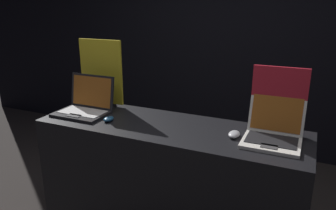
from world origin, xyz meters
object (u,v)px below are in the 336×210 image
(mouse_front, at_px, (109,119))
(promo_stand_back, at_px, (278,102))
(promo_stand_front, at_px, (101,74))
(laptop_back, at_px, (273,130))
(mouse_back, at_px, (234,134))
(laptop_front, at_px, (85,105))

(mouse_front, bearing_deg, promo_stand_back, 13.42)
(promo_stand_front, bearing_deg, laptop_back, -7.45)
(mouse_front, distance_m, promo_stand_back, 1.15)
(laptop_back, xyz_separation_m, mouse_back, (-0.23, -0.04, -0.05))
(mouse_front, distance_m, promo_stand_front, 0.47)
(mouse_front, bearing_deg, mouse_back, 5.75)
(laptop_front, xyz_separation_m, mouse_back, (1.14, 0.01, -0.05))
(promo_stand_front, relative_size, promo_stand_back, 1.23)
(laptop_front, relative_size, mouse_back, 3.40)
(mouse_back, distance_m, promo_stand_back, 0.34)
(laptop_front, relative_size, promo_stand_back, 0.89)
(promo_stand_front, relative_size, mouse_back, 4.69)
(mouse_front, xyz_separation_m, laptop_back, (1.11, 0.13, 0.05))
(promo_stand_front, xyz_separation_m, promo_stand_back, (1.37, -0.04, -0.05))
(laptop_front, distance_m, promo_stand_back, 1.39)
(laptop_front, bearing_deg, promo_stand_front, 90.00)
(promo_stand_front, distance_m, promo_stand_back, 1.37)
(mouse_front, bearing_deg, laptop_front, 162.43)
(laptop_front, relative_size, laptop_back, 1.10)
(promo_stand_front, xyz_separation_m, mouse_back, (1.14, -0.22, -0.24))
(mouse_front, height_order, mouse_back, mouse_back)
(promo_stand_front, distance_m, mouse_back, 1.18)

